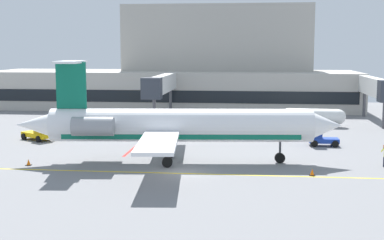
{
  "coord_description": "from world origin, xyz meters",
  "views": [
    {
      "loc": [
        5.58,
        -41.76,
        9.95
      ],
      "look_at": [
        -0.12,
        9.67,
        3.0
      ],
      "focal_mm": 49.69,
      "sensor_mm": 36.0,
      "label": 1
    }
  ],
  "objects_px": {
    "belt_loader": "(187,118)",
    "fuel_tank": "(313,116)",
    "baggage_tug": "(40,133)",
    "pushback_tractor": "(320,137)",
    "regional_jet": "(175,125)"
  },
  "relations": [
    {
      "from": "regional_jet",
      "to": "pushback_tractor",
      "type": "relative_size",
      "value": 9.49
    },
    {
      "from": "fuel_tank",
      "to": "belt_loader",
      "type": "bearing_deg",
      "value": 177.72
    },
    {
      "from": "belt_loader",
      "to": "fuel_tank",
      "type": "bearing_deg",
      "value": -2.28
    },
    {
      "from": "belt_loader",
      "to": "pushback_tractor",
      "type": "bearing_deg",
      "value": -43.18
    },
    {
      "from": "regional_jet",
      "to": "pushback_tractor",
      "type": "xyz_separation_m",
      "value": [
        13.7,
        9.73,
        -2.34
      ]
    },
    {
      "from": "regional_jet",
      "to": "baggage_tug",
      "type": "relative_size",
      "value": 6.85
    },
    {
      "from": "regional_jet",
      "to": "belt_loader",
      "type": "height_order",
      "value": "regional_jet"
    },
    {
      "from": "baggage_tug",
      "to": "belt_loader",
      "type": "bearing_deg",
      "value": 45.37
    },
    {
      "from": "pushback_tractor",
      "to": "belt_loader",
      "type": "distance_m",
      "value": 21.46
    },
    {
      "from": "belt_loader",
      "to": "regional_jet",
      "type": "bearing_deg",
      "value": -85.43
    },
    {
      "from": "regional_jet",
      "to": "fuel_tank",
      "type": "height_order",
      "value": "regional_jet"
    },
    {
      "from": "baggage_tug",
      "to": "fuel_tank",
      "type": "distance_m",
      "value": 33.9
    },
    {
      "from": "belt_loader",
      "to": "baggage_tug",
      "type": "bearing_deg",
      "value": -134.63
    },
    {
      "from": "fuel_tank",
      "to": "pushback_tractor",
      "type": "bearing_deg",
      "value": -93.42
    },
    {
      "from": "pushback_tractor",
      "to": "baggage_tug",
      "type": "bearing_deg",
      "value": 179.83
    }
  ]
}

